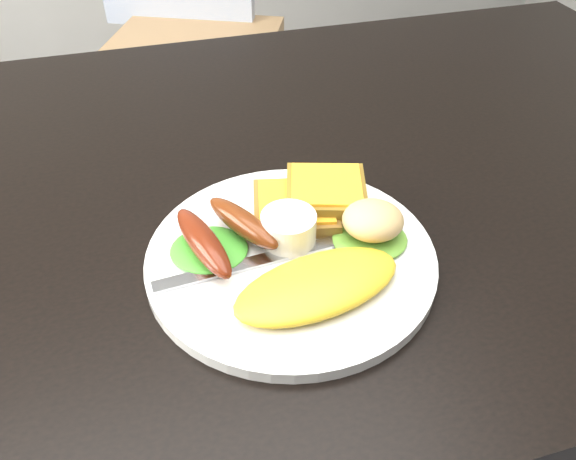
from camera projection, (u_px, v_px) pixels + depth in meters
The scene contains 15 objects.
room_floor at pixel (316, 460), 1.18m from camera, with size 4.00×4.50×0.02m, color gray.
dining_table at pixel (336, 170), 0.70m from camera, with size 1.20×0.80×0.04m, color black.
dining_chair at pixel (191, 51), 1.64m from camera, with size 0.48×0.48×0.06m, color tan.
person at pixel (103, 12), 0.99m from camera, with size 0.56×0.37×1.55m, color navy.
plate at pixel (291, 257), 0.54m from camera, with size 0.28×0.28×0.01m, color white.
lettuce_left at pixel (209, 249), 0.53m from camera, with size 0.07×0.07×0.01m, color #38862E.
lettuce_right at pixel (370, 239), 0.54m from camera, with size 0.07×0.07×0.01m, color #559535.
omelette at pixel (318, 285), 0.49m from camera, with size 0.16×0.07×0.02m, color yellow.
sausage_a at pixel (203, 242), 0.52m from camera, with size 0.03×0.11×0.03m, color maroon.
sausage_b at pixel (243, 223), 0.54m from camera, with size 0.02×0.10×0.02m, color brown.
ramekin at pixel (289, 228), 0.53m from camera, with size 0.05×0.05×0.03m, color white.
toast_a at pixel (296, 208), 0.58m from camera, with size 0.09×0.09×0.01m, color brown.
toast_b at pixel (326, 191), 0.58m from camera, with size 0.08×0.08×0.01m, color #835E16.
potato_salad at pixel (373, 220), 0.53m from camera, with size 0.06×0.06×0.03m, color beige.
fork at pixel (246, 265), 0.52m from camera, with size 0.18×0.01×0.00m, color #ADAFB7.
Camera 1 is at (-0.21, -0.54, 1.13)m, focal length 35.00 mm.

